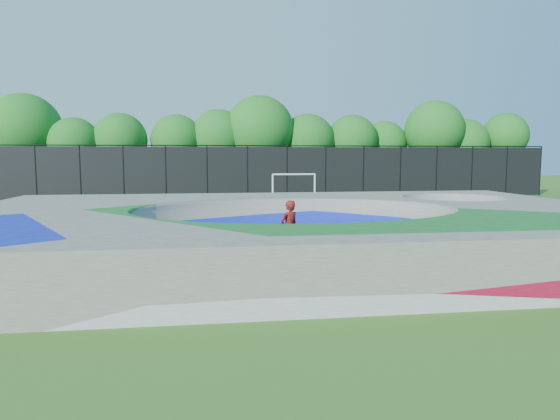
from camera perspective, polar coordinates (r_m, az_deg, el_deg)
The scene contains 7 objects.
ground at distance 16.99m, azimuth 1.83°, elevation -4.77°, with size 120.00×120.00×0.00m, color #325F1A.
skate_deck at distance 16.87m, azimuth 1.84°, elevation -2.26°, with size 22.00×14.00×1.50m, color gray.
skater at distance 15.84m, azimuth 1.06°, elevation -2.20°, with size 0.67×0.44×1.84m, color red.
skateboard at distance 16.00m, azimuth 1.05°, elevation -5.36°, with size 0.78×0.22×0.05m, color black.
soccer_goal at distance 34.59m, azimuth 1.60°, elevation 3.17°, with size 3.08×0.12×2.03m.
fence at distance 37.56m, azimuth -3.74°, elevation 4.45°, with size 48.09×0.09×4.04m.
treeline at distance 42.22m, azimuth -3.55°, elevation 8.37°, with size 50.57×6.27×8.24m.
Camera 1 is at (-2.90, -16.43, 3.23)m, focal length 32.00 mm.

